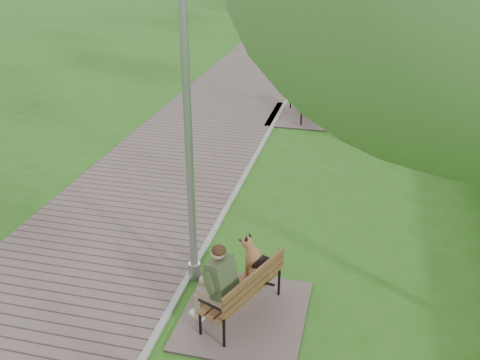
# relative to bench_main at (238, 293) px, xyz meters

# --- Properties ---
(ground) EXTENTS (120.00, 120.00, 0.00)m
(ground) POSITION_rel_bench_main_xyz_m (-0.98, 3.36, -0.42)
(ground) COLOR #2C6915
(ground) RESTS_ON ground
(walkway) EXTENTS (3.50, 67.00, 0.04)m
(walkway) POSITION_rel_bench_main_xyz_m (-2.73, 24.86, -0.40)
(walkway) COLOR #6C5C58
(walkway) RESTS_ON ground
(kerb) EXTENTS (0.10, 67.00, 0.05)m
(kerb) POSITION_rel_bench_main_xyz_m (-0.98, 24.86, -0.39)
(kerb) COLOR #999993
(kerb) RESTS_ON ground
(bench_main) EXTENTS (1.72, 1.91, 1.50)m
(bench_main) POSITION_rel_bench_main_xyz_m (0.00, 0.00, 0.00)
(bench_main) COLOR #6C5C58
(bench_main) RESTS_ON ground
(bench_second) EXTENTS (1.95, 2.17, 1.20)m
(bench_second) POSITION_rel_bench_main_xyz_m (-0.27, 8.86, -0.19)
(bench_second) COLOR #6C5C58
(bench_second) RESTS_ON ground
(bench_third) EXTENTS (1.83, 2.03, 1.12)m
(bench_third) POSITION_rel_bench_main_xyz_m (-0.06, 22.12, -0.21)
(bench_third) COLOR #6C5C58
(bench_third) RESTS_ON ground
(bench_far) EXTENTS (1.68, 1.86, 1.03)m
(bench_far) POSITION_rel_bench_main_xyz_m (-0.31, 30.56, -0.23)
(bench_far) COLOR #6C5C58
(bench_far) RESTS_ON ground
(lamp_post_near) EXTENTS (0.19, 0.19, 4.90)m
(lamp_post_near) POSITION_rel_bench_main_xyz_m (-0.88, 0.72, 1.87)
(lamp_post_near) COLOR gray
(lamp_post_near) RESTS_ON ground
(lamp_post_second) EXTENTS (0.18, 0.18, 4.73)m
(lamp_post_second) POSITION_rel_bench_main_xyz_m (-0.66, 15.42, 1.79)
(lamp_post_second) COLOR gray
(lamp_post_second) RESTS_ON ground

